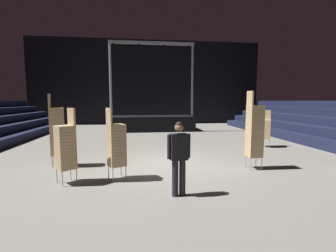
{
  "coord_description": "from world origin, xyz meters",
  "views": [
    {
      "loc": [
        -1.05,
        -8.18,
        2.24
      ],
      "look_at": [
        -0.04,
        -0.34,
        1.4
      ],
      "focal_mm": 25.32,
      "sensor_mm": 36.0,
      "label": 1
    }
  ],
  "objects_px": {
    "chair_stack_mid_left": "(266,129)",
    "chair_stack_mid_centre": "(57,131)",
    "stage_riser": "(152,122)",
    "chair_stack_mid_right": "(254,130)",
    "chair_stack_front_left": "(116,144)",
    "chair_stack_front_right": "(66,146)",
    "man_with_tie": "(179,154)"
  },
  "relations": [
    {
      "from": "man_with_tie",
      "to": "chair_stack_mid_centre",
      "type": "xyz_separation_m",
      "value": [
        -3.67,
        3.03,
        0.23
      ]
    },
    {
      "from": "stage_riser",
      "to": "chair_stack_front_right",
      "type": "xyz_separation_m",
      "value": [
        -2.99,
        -11.46,
        0.36
      ]
    },
    {
      "from": "chair_stack_front_right",
      "to": "chair_stack_mid_right",
      "type": "bearing_deg",
      "value": -120.99
    },
    {
      "from": "chair_stack_mid_centre",
      "to": "chair_stack_mid_left",
      "type": "bearing_deg",
      "value": 91.0
    },
    {
      "from": "chair_stack_front_right",
      "to": "chair_stack_mid_left",
      "type": "relative_size",
      "value": 1.14
    },
    {
      "from": "chair_stack_front_right",
      "to": "chair_stack_mid_right",
      "type": "distance_m",
      "value": 5.78
    },
    {
      "from": "stage_riser",
      "to": "chair_stack_front_right",
      "type": "distance_m",
      "value": 11.85
    },
    {
      "from": "stage_riser",
      "to": "chair_stack_mid_right",
      "type": "xyz_separation_m",
      "value": [
        2.74,
        -10.78,
        0.61
      ]
    },
    {
      "from": "chair_stack_front_left",
      "to": "chair_stack_mid_centre",
      "type": "distance_m",
      "value": 2.69
    },
    {
      "from": "chair_stack_mid_left",
      "to": "chair_stack_mid_centre",
      "type": "xyz_separation_m",
      "value": [
        -8.89,
        -2.35,
        0.34
      ]
    },
    {
      "from": "man_with_tie",
      "to": "chair_stack_mid_left",
      "type": "distance_m",
      "value": 7.5
    },
    {
      "from": "chair_stack_mid_right",
      "to": "chair_stack_front_right",
      "type": "bearing_deg",
      "value": -82.81
    },
    {
      "from": "chair_stack_mid_left",
      "to": "chair_stack_mid_centre",
      "type": "distance_m",
      "value": 9.2
    },
    {
      "from": "chair_stack_front_left",
      "to": "chair_stack_mid_left",
      "type": "height_order",
      "value": "chair_stack_front_left"
    },
    {
      "from": "chair_stack_mid_right",
      "to": "man_with_tie",
      "type": "bearing_deg",
      "value": -55.54
    },
    {
      "from": "stage_riser",
      "to": "chair_stack_front_left",
      "type": "height_order",
      "value": "stage_riser"
    },
    {
      "from": "man_with_tie",
      "to": "chair_stack_mid_left",
      "type": "xyz_separation_m",
      "value": [
        5.22,
        5.38,
        -0.1
      ]
    },
    {
      "from": "chair_stack_mid_left",
      "to": "chair_stack_mid_right",
      "type": "relative_size",
      "value": 0.7
    },
    {
      "from": "man_with_tie",
      "to": "chair_stack_mid_left",
      "type": "height_order",
      "value": "chair_stack_mid_left"
    },
    {
      "from": "chair_stack_mid_right",
      "to": "chair_stack_mid_centre",
      "type": "distance_m",
      "value": 6.61
    },
    {
      "from": "man_with_tie",
      "to": "chair_stack_mid_right",
      "type": "distance_m",
      "value": 3.45
    },
    {
      "from": "chair_stack_mid_centre",
      "to": "chair_stack_mid_right",
      "type": "bearing_deg",
      "value": 66.53
    },
    {
      "from": "man_with_tie",
      "to": "chair_stack_mid_left",
      "type": "relative_size",
      "value": 0.98
    },
    {
      "from": "man_with_tie",
      "to": "chair_stack_mid_left",
      "type": "bearing_deg",
      "value": -142.73
    },
    {
      "from": "man_with_tie",
      "to": "chair_stack_front_right",
      "type": "xyz_separation_m",
      "value": [
        -2.88,
        1.24,
        0.02
      ]
    },
    {
      "from": "chair_stack_front_right",
      "to": "chair_stack_mid_left",
      "type": "bearing_deg",
      "value": -100.71
    },
    {
      "from": "chair_stack_mid_centre",
      "to": "chair_stack_front_right",
      "type": "bearing_deg",
      "value": 9.84
    },
    {
      "from": "stage_riser",
      "to": "chair_stack_mid_left",
      "type": "height_order",
      "value": "stage_riser"
    },
    {
      "from": "stage_riser",
      "to": "chair_stack_front_left",
      "type": "bearing_deg",
      "value": -98.36
    },
    {
      "from": "stage_riser",
      "to": "chair_stack_mid_right",
      "type": "distance_m",
      "value": 11.14
    },
    {
      "from": "chair_stack_mid_right",
      "to": "chair_stack_mid_left",
      "type": "bearing_deg",
      "value": 145.94
    },
    {
      "from": "chair_stack_mid_left",
      "to": "chair_stack_mid_right",
      "type": "xyz_separation_m",
      "value": [
        -2.37,
        -3.46,
        0.38
      ]
    }
  ]
}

